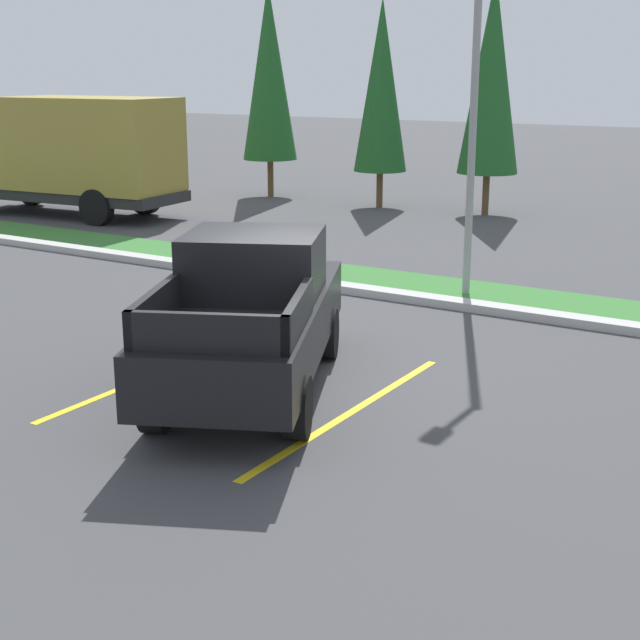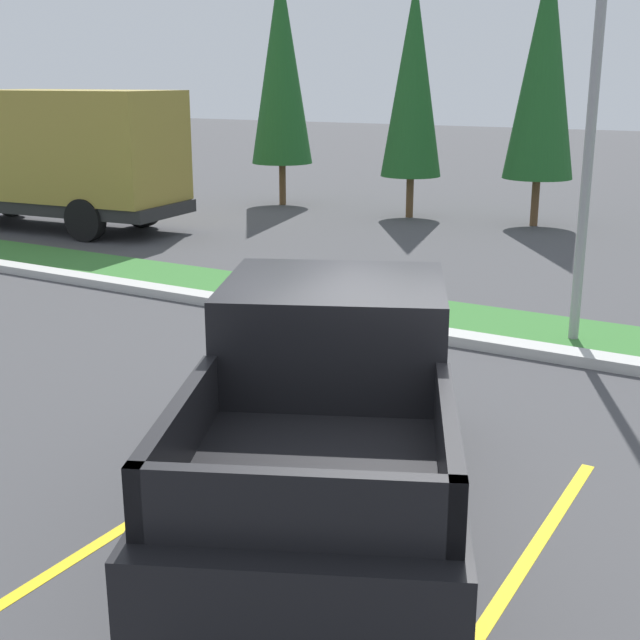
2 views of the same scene
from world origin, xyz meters
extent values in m
plane|color=#424244|center=(0.00, 0.00, 0.00)|extent=(120.00, 120.00, 0.00)
cube|color=yellow|center=(-1.96, -0.54, 0.00)|extent=(0.12, 4.80, 0.01)
cube|color=yellow|center=(1.14, -0.54, 0.00)|extent=(0.12, 4.80, 0.01)
cube|color=#B2B2AD|center=(0.00, 5.00, 0.07)|extent=(56.00, 0.40, 0.15)
cube|color=#387533|center=(0.00, 6.10, 0.03)|extent=(56.00, 1.80, 0.06)
cylinder|color=black|center=(-1.83, 0.51, 0.38)|extent=(0.57, 0.81, 0.76)
cylinder|color=black|center=(-0.29, 1.22, 0.38)|extent=(0.57, 0.81, 0.76)
cylinder|color=black|center=(-0.53, -2.30, 0.38)|extent=(0.57, 0.81, 0.76)
cylinder|color=black|center=(1.01, -1.59, 0.38)|extent=(0.57, 0.81, 0.76)
cube|color=black|center=(-0.41, -0.54, 0.88)|extent=(3.91, 5.52, 0.76)
cube|color=black|center=(-0.54, -0.27, 1.68)|extent=(2.27, 2.19, 0.84)
cube|color=#2D3842|center=(-0.88, 0.48, 1.73)|extent=(1.49, 0.74, 0.63)
cube|color=black|center=(-0.57, -2.21, 1.48)|extent=(0.89, 1.77, 0.44)
cube|color=black|center=(0.97, -1.50, 1.48)|extent=(0.89, 1.77, 0.44)
cube|color=black|center=(0.58, -2.67, 1.48)|extent=(1.67, 0.85, 0.44)
cube|color=silver|center=(-1.48, 1.77, 0.64)|extent=(1.70, 0.91, 0.28)
cylinder|color=black|center=(-16.52, 9.87, 0.50)|extent=(1.02, 0.40, 1.00)
cylinder|color=black|center=(-11.92, 8.11, 0.50)|extent=(1.02, 0.40, 1.00)
cylinder|color=black|center=(-12.14, 10.30, 0.50)|extent=(1.02, 0.40, 1.00)
cube|color=#262626|center=(-13.82, 9.03, 0.65)|extent=(6.99, 2.95, 0.30)
cube|color=#AD231E|center=(-16.36, 8.78, 1.75)|extent=(1.82, 2.45, 1.90)
cube|color=olive|center=(-13.03, 9.10, 2.10)|extent=(5.21, 2.88, 2.60)
cylinder|color=gray|center=(-0.06, 5.90, 3.55)|extent=(0.14, 0.14, 7.11)
cylinder|color=brown|center=(-11.25, 15.52, 0.62)|extent=(0.20, 0.20, 1.24)
cone|color=#1E5623|center=(-11.25, 15.52, 4.06)|extent=(1.79, 1.79, 5.65)
cylinder|color=brown|center=(-6.93, 15.23, 0.56)|extent=(0.20, 0.20, 1.12)
cone|color=#1E5623|center=(-6.93, 15.23, 3.68)|extent=(1.62, 1.62, 5.11)
cylinder|color=brown|center=(-3.57, 15.57, 0.61)|extent=(0.20, 0.20, 1.22)
cone|color=#1E5623|center=(-3.57, 15.57, 4.00)|extent=(1.76, 1.76, 5.56)
camera|label=1|loc=(6.51, -9.94, 4.19)|focal=51.42mm
camera|label=2|loc=(2.74, -6.08, 3.66)|focal=47.84mm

